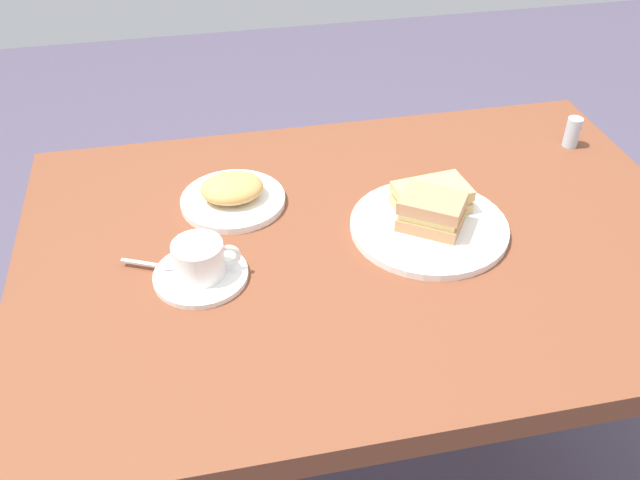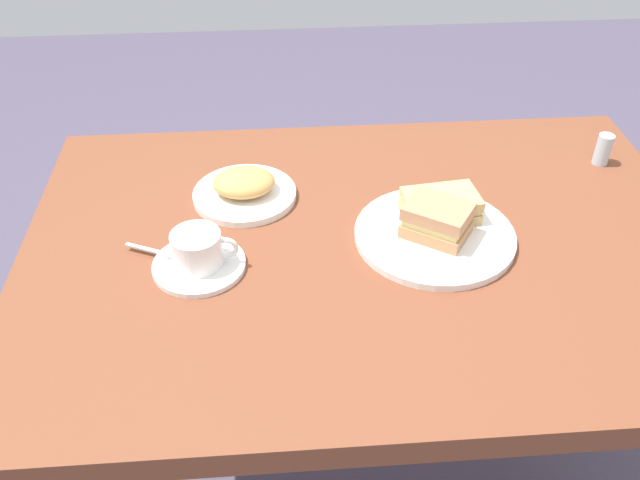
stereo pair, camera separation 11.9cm
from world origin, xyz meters
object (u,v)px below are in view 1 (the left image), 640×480
at_px(spoon, 157,265).
at_px(salt_shaker, 573,132).
at_px(dining_table, 363,283).
at_px(coffee_saucer, 201,275).
at_px(side_plate, 233,200).
at_px(sandwich_plate, 430,228).
at_px(sandwich_front, 431,212).
at_px(coffee_cup, 199,258).
at_px(sandwich_back, 431,197).

distance_m(spoon, salt_shaker, 0.92).
relative_size(dining_table, coffee_saucer, 7.79).
bearing_deg(dining_table, side_plate, -35.03).
bearing_deg(spoon, coffee_saucer, 155.45).
bearing_deg(sandwich_plate, coffee_saucer, 5.99).
height_order(sandwich_front, salt_shaker, sandwich_front).
distance_m(dining_table, sandwich_front, 0.20).
height_order(sandwich_plate, salt_shaker, salt_shaker).
height_order(coffee_saucer, side_plate, side_plate).
bearing_deg(sandwich_front, coffee_cup, 5.91).
height_order(sandwich_back, salt_shaker, salt_shaker).
xyz_separation_m(dining_table, spoon, (0.37, 0.02, 0.12)).
xyz_separation_m(sandwich_plate, side_plate, (0.34, -0.16, 0.00)).
bearing_deg(sandwich_front, spoon, 1.27).
distance_m(coffee_saucer, side_plate, 0.22).
bearing_deg(coffee_saucer, sandwich_back, -167.61).
bearing_deg(sandwich_front, salt_shaker, -149.88).
xyz_separation_m(side_plate, salt_shaker, (-0.74, -0.07, 0.03)).
bearing_deg(dining_table, spoon, 2.57).
distance_m(side_plate, salt_shaker, 0.75).
distance_m(sandwich_front, spoon, 0.49).
xyz_separation_m(sandwich_plate, salt_shaker, (-0.40, -0.23, 0.03)).
height_order(dining_table, coffee_saucer, coffee_saucer).
relative_size(sandwich_plate, sandwich_front, 2.09).
relative_size(sandwich_back, coffee_cup, 1.28).
distance_m(sandwich_front, coffee_cup, 0.42).
height_order(dining_table, salt_shaker, salt_shaker).
xyz_separation_m(sandwich_front, coffee_cup, (0.42, 0.04, -0.00)).
height_order(dining_table, spoon, spoon).
height_order(dining_table, sandwich_back, sandwich_back).
bearing_deg(sandwich_back, salt_shaker, -154.82).
bearing_deg(sandwich_back, dining_table, 18.92).
height_order(sandwich_front, side_plate, sandwich_front).
bearing_deg(spoon, coffee_cup, 155.92).
xyz_separation_m(spoon, salt_shaker, (-0.89, -0.24, 0.02)).
distance_m(sandwich_front, salt_shaker, 0.46).
relative_size(dining_table, sandwich_front, 8.99).
distance_m(sandwich_plate, coffee_saucer, 0.42).
bearing_deg(dining_table, sandwich_back, -161.08).
bearing_deg(coffee_cup, spoon, -24.08).
height_order(coffee_cup, side_plate, coffee_cup).
distance_m(sandwich_plate, side_plate, 0.38).
xyz_separation_m(sandwich_front, sandwich_back, (-0.02, -0.05, -0.01)).
xyz_separation_m(coffee_cup, salt_shaker, (-0.82, -0.28, -0.01)).
relative_size(spoon, side_plate, 0.47).
bearing_deg(side_plate, sandwich_back, 163.12).
bearing_deg(salt_shaker, sandwich_plate, 30.08).
xyz_separation_m(coffee_saucer, side_plate, (-0.08, -0.21, 0.00)).
distance_m(dining_table, sandwich_plate, 0.17).
relative_size(sandwich_back, coffee_saucer, 0.90).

